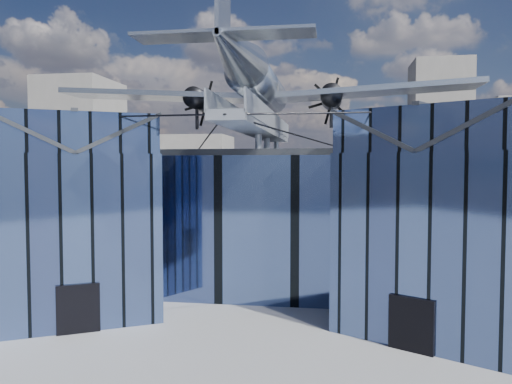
# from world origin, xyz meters

# --- Properties ---
(ground_plane) EXTENTS (120.00, 120.00, 0.00)m
(ground_plane) POSITION_xyz_m (0.00, 0.00, 0.00)
(ground_plane) COLOR gray
(museum) EXTENTS (32.88, 24.50, 17.60)m
(museum) POSITION_xyz_m (0.00, 5.82, 5.54)
(museum) COLOR #455A8D
(museum) RESTS_ON ground
(bg_towers) EXTENTS (77.00, 24.50, 26.00)m
(bg_towers) POSITION_xyz_m (1.45, 50.49, 10.01)
(bg_towers) COLOR slate
(bg_towers) RESTS_ON ground
(tree_side_w) EXTENTS (3.43, 3.43, 4.55)m
(tree_side_w) POSITION_xyz_m (-20.85, 12.00, 3.08)
(tree_side_w) COLOR #2F2213
(tree_side_w) RESTS_ON ground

